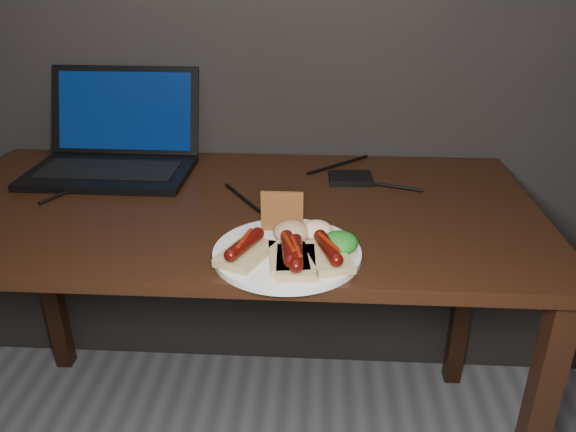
{
  "coord_description": "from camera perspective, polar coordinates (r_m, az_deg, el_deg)",
  "views": [
    {
      "loc": [
        0.2,
        0.2,
        1.28
      ],
      "look_at": [
        0.14,
        1.17,
        0.82
      ],
      "focal_mm": 35.0,
      "sensor_mm": 36.0,
      "label": 1
    }
  ],
  "objects": [
    {
      "name": "desk",
      "position": [
        1.34,
        -5.47,
        -2.13
      ],
      "size": [
        1.4,
        0.7,
        0.75
      ],
      "color": "black",
      "rests_on": "ground"
    },
    {
      "name": "laptop",
      "position": [
        1.57,
        -17.11,
        6.54
      ],
      "size": [
        0.41,
        0.34,
        0.25
      ],
      "color": "black",
      "rests_on": "desk"
    },
    {
      "name": "hard_drive",
      "position": [
        1.43,
        6.36,
        3.82
      ],
      "size": [
        0.11,
        0.09,
        0.02
      ],
      "primitive_type": "cube",
      "rotation": [
        0.0,
        0.0,
        0.06
      ],
      "color": "black",
      "rests_on": "desk"
    },
    {
      "name": "desk_cables",
      "position": [
        1.41,
        -3.15,
        3.41
      ],
      "size": [
        0.9,
        0.39,
        0.01
      ],
      "color": "black",
      "rests_on": "desk"
    },
    {
      "name": "plate",
      "position": [
        1.07,
        -0.09,
        -3.77
      ],
      "size": [
        0.37,
        0.37,
        0.01
      ],
      "primitive_type": "cylinder",
      "rotation": [
        0.0,
        0.0,
        0.38
      ],
      "color": "white",
      "rests_on": "desk"
    },
    {
      "name": "bread_sausage_left",
      "position": [
        1.04,
        -4.39,
        -3.42
      ],
      "size": [
        0.11,
        0.13,
        0.04
      ],
      "color": "tan",
      "rests_on": "plate"
    },
    {
      "name": "bread_sausage_center",
      "position": [
        1.02,
        0.06,
        -3.86
      ],
      "size": [
        0.08,
        0.12,
        0.04
      ],
      "color": "tan",
      "rests_on": "plate"
    },
    {
      "name": "bread_sausage_right",
      "position": [
        1.03,
        4.06,
        -3.77
      ],
      "size": [
        0.1,
        0.13,
        0.04
      ],
      "color": "tan",
      "rests_on": "plate"
    },
    {
      "name": "bread_sausage_extra",
      "position": [
        1.01,
        0.81,
        -4.32
      ],
      "size": [
        0.08,
        0.12,
        0.04
      ],
      "color": "tan",
      "rests_on": "plate"
    },
    {
      "name": "crispbread",
      "position": [
        1.13,
        -0.6,
        0.48
      ],
      "size": [
        0.09,
        0.01,
        0.08
      ],
      "primitive_type": "cube",
      "color": "brown",
      "rests_on": "plate"
    },
    {
      "name": "salad_greens",
      "position": [
        1.06,
        5.27,
        -2.71
      ],
      "size": [
        0.07,
        0.07,
        0.04
      ],
      "primitive_type": "ellipsoid",
      "color": "#125A12",
      "rests_on": "plate"
    },
    {
      "name": "salsa_mound",
      "position": [
        1.1,
        0.37,
        -1.64
      ],
      "size": [
        0.07,
        0.07,
        0.04
      ],
      "primitive_type": "ellipsoid",
      "color": "maroon",
      "rests_on": "plate"
    },
    {
      "name": "coleslaw_mound",
      "position": [
        1.11,
        2.9,
        -1.44
      ],
      "size": [
        0.06,
        0.06,
        0.04
      ],
      "primitive_type": "ellipsoid",
      "color": "white",
      "rests_on": "plate"
    }
  ]
}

